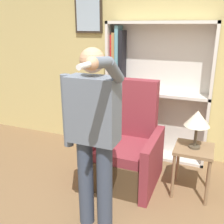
% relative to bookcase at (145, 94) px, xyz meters
% --- Properties ---
extents(wall_back, '(8.00, 0.11, 2.80)m').
position_rel_bookcase_xyz_m(wall_back, '(0.31, 0.15, 0.45)').
color(wall_back, tan).
rests_on(wall_back, ground_plane).
extents(bookcase, '(1.49, 0.28, 1.98)m').
position_rel_bookcase_xyz_m(bookcase, '(0.00, 0.00, 0.00)').
color(bookcase, silver).
rests_on(bookcase, ground_plane).
extents(armchair, '(0.81, 0.85, 1.27)m').
position_rel_bookcase_xyz_m(armchair, '(0.00, -0.79, -0.58)').
color(armchair, '#4C3823').
rests_on(armchair, ground_plane).
extents(person_standing, '(0.59, 0.78, 1.75)m').
position_rel_bookcase_xyz_m(person_standing, '(-0.02, -1.71, 0.05)').
color(person_standing, '#384256').
rests_on(person_standing, ground_plane).
extents(side_table, '(0.43, 0.43, 0.59)m').
position_rel_bookcase_xyz_m(side_table, '(0.81, -0.80, -0.47)').
color(side_table, '#846647').
rests_on(side_table, ground_plane).
extents(table_lamp, '(0.28, 0.28, 0.44)m').
position_rel_bookcase_xyz_m(table_lamp, '(0.81, -0.80, -0.02)').
color(table_lamp, '#4C4233').
rests_on(table_lamp, side_table).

